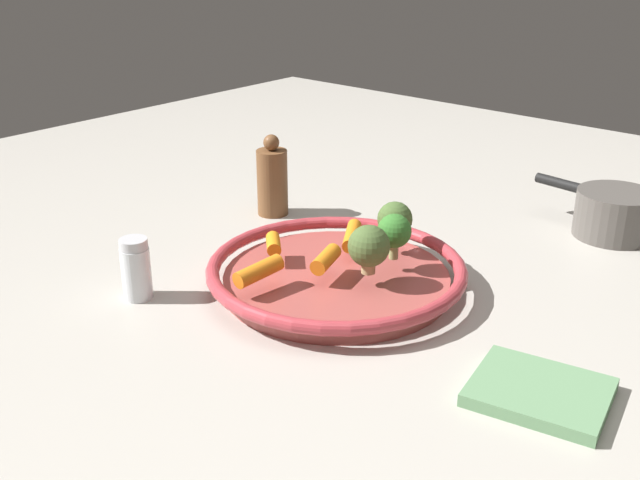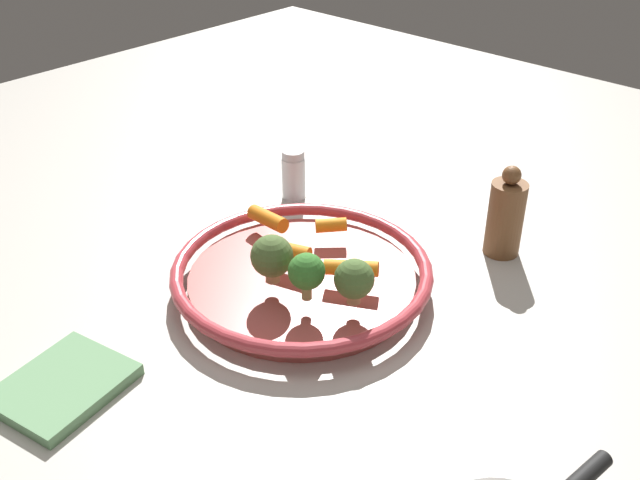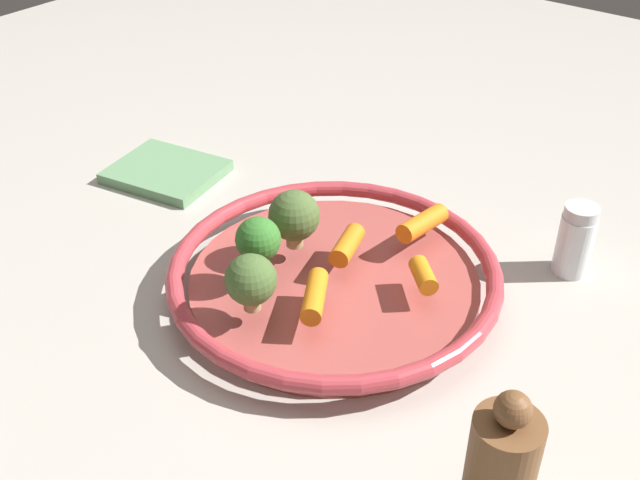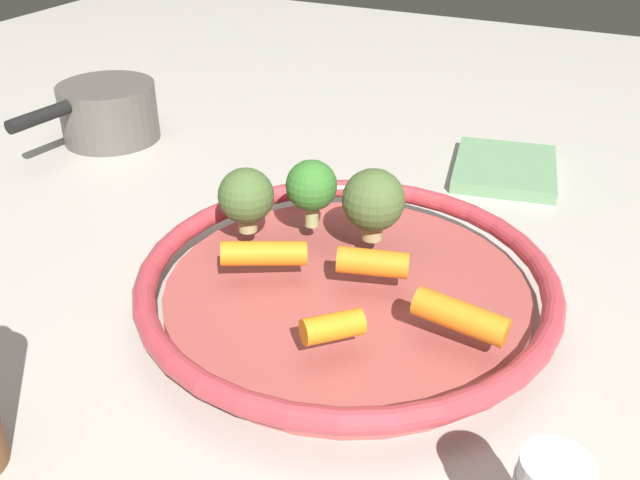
% 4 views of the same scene
% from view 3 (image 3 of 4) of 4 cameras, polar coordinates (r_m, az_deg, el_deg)
% --- Properties ---
extents(ground_plane, '(2.08, 2.08, 0.00)m').
position_cam_3_polar(ground_plane, '(0.80, 1.04, -3.98)').
color(ground_plane, '#B7B2A8').
extents(serving_bowl, '(0.34, 0.34, 0.04)m').
position_cam_3_polar(serving_bowl, '(0.78, 1.06, -2.80)').
color(serving_bowl, '#A84C47').
rests_on(serving_bowl, ground_plane).
extents(baby_carrot_center, '(0.03, 0.07, 0.03)m').
position_cam_3_polar(baby_carrot_center, '(0.82, 7.64, 1.25)').
color(baby_carrot_center, orange).
rests_on(baby_carrot_center, serving_bowl).
extents(baby_carrot_right, '(0.05, 0.07, 0.02)m').
position_cam_3_polar(baby_carrot_right, '(0.71, -0.40, -4.19)').
color(baby_carrot_right, orange).
rests_on(baby_carrot_right, serving_bowl).
extents(baby_carrot_back, '(0.04, 0.06, 0.02)m').
position_cam_3_polar(baby_carrot_back, '(0.78, 2.24, -0.47)').
color(baby_carrot_back, orange).
rests_on(baby_carrot_back, serving_bowl).
extents(baby_carrot_left, '(0.04, 0.04, 0.02)m').
position_cam_3_polar(baby_carrot_left, '(0.75, 7.70, -2.61)').
color(baby_carrot_left, orange).
rests_on(baby_carrot_left, serving_bowl).
extents(broccoli_floret_large, '(0.05, 0.05, 0.06)m').
position_cam_3_polar(broccoli_floret_large, '(0.70, -5.18, -3.01)').
color(broccoli_floret_large, tan).
rests_on(broccoli_floret_large, serving_bowl).
extents(broccoli_floret_edge, '(0.05, 0.05, 0.06)m').
position_cam_3_polar(broccoli_floret_edge, '(0.78, -1.78, 1.89)').
color(broccoli_floret_edge, tan).
rests_on(broccoli_floret_edge, serving_bowl).
extents(broccoli_floret_small, '(0.04, 0.04, 0.06)m').
position_cam_3_polar(broccoli_floret_small, '(0.74, -4.63, -0.01)').
color(broccoli_floret_small, '#98A866').
rests_on(broccoli_floret_small, serving_bowl).
extents(salt_shaker, '(0.04, 0.04, 0.08)m').
position_cam_3_polar(salt_shaker, '(0.85, 18.47, -0.02)').
color(salt_shaker, silver).
rests_on(salt_shaker, ground_plane).
extents(pepper_mill, '(0.05, 0.05, 0.13)m').
position_cam_3_polar(pepper_mill, '(0.58, 13.26, -16.44)').
color(pepper_mill, brown).
rests_on(pepper_mill, ground_plane).
extents(dish_towel, '(0.15, 0.13, 0.01)m').
position_cam_3_polar(dish_towel, '(1.01, -11.37, 4.99)').
color(dish_towel, '#669366').
rests_on(dish_towel, ground_plane).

